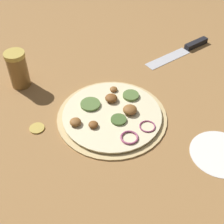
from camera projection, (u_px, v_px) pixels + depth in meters
ground_plane at (112, 117)px, 0.80m from camera, size 3.00×3.00×0.00m
pizza at (112, 115)px, 0.79m from camera, size 0.28×0.28×0.03m
knife at (188, 48)px, 1.02m from camera, size 0.18×0.21×0.02m
spice_jar at (18, 69)px, 0.86m from camera, size 0.06×0.06×0.11m
loose_cap at (37, 128)px, 0.77m from camera, size 0.04×0.04×0.01m
flour_patch at (220, 153)px, 0.71m from camera, size 0.14×0.14×0.00m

